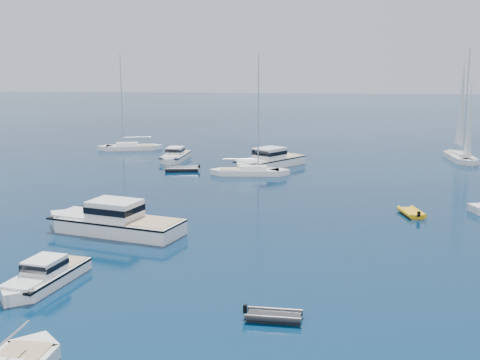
{
  "coord_description": "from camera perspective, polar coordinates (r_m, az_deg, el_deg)",
  "views": [
    {
      "loc": [
        3.27,
        -32.28,
        13.86
      ],
      "look_at": [
        -2.85,
        26.77,
        2.2
      ],
      "focal_mm": 48.19,
      "sensor_mm": 36.0,
      "label": 1
    }
  ],
  "objects": [
    {
      "name": "motor_cruiser_horizon",
      "position": [
        85.7,
        -5.77,
        1.75
      ],
      "size": [
        3.11,
        8.66,
        2.24
      ],
      "primitive_type": null,
      "rotation": [
        0.0,
        0.0,
        3.08
      ],
      "color": "white",
      "rests_on": "ground"
    },
    {
      "name": "sailboat_sails_r",
      "position": [
        90.29,
        18.91,
        1.68
      ],
      "size": [
        3.3,
        10.46,
        15.16
      ],
      "primitive_type": null,
      "rotation": [
        0.0,
        0.0,
        3.2
      ],
      "color": "silver",
      "rests_on": "ground"
    },
    {
      "name": "tender_yellow",
      "position": [
        58.34,
        14.93,
        -3.01
      ],
      "size": [
        2.52,
        3.7,
        0.95
      ],
      "primitive_type": null,
      "rotation": [
        0.0,
        0.0,
        0.2
      ],
      "color": "#E4A40D",
      "rests_on": "ground"
    },
    {
      "name": "sailboat_far_l",
      "position": [
        96.15,
        -9.71,
        2.66
      ],
      "size": [
        10.12,
        4.97,
        14.4
      ],
      "primitive_type": null,
      "rotation": [
        0.0,
        0.0,
        1.83
      ],
      "color": "white",
      "rests_on": "ground"
    },
    {
      "name": "tender_grey_near",
      "position": [
        34.96,
        3.04,
        -12.26
      ],
      "size": [
        3.22,
        1.95,
        0.95
      ],
      "primitive_type": null,
      "rotation": [
        0.0,
        0.0,
        4.65
      ],
      "color": "black",
      "rests_on": "ground"
    },
    {
      "name": "motor_cruiser_centre",
      "position": [
        52.07,
        -11.19,
        -4.54
      ],
      "size": [
        13.16,
        7.33,
        3.3
      ],
      "primitive_type": null,
      "rotation": [
        0.0,
        0.0,
        1.28
      ],
      "color": "silver",
      "rests_on": "ground"
    },
    {
      "name": "ground",
      "position": [
        35.28,
        0.13,
        -12.02
      ],
      "size": [
        400.0,
        400.0,
        0.0
      ],
      "primitive_type": "plane",
      "color": "#082D50",
      "rests_on": "ground"
    },
    {
      "name": "sailboat_centre",
      "position": [
        75.06,
        0.87,
        0.47
      ],
      "size": [
        9.91,
        3.21,
        14.34
      ],
      "primitive_type": null,
      "rotation": [
        0.0,
        0.0,
        4.78
      ],
      "color": "white",
      "rests_on": "ground"
    },
    {
      "name": "tender_grey_far",
      "position": [
        77.83,
        -5.18,
        0.81
      ],
      "size": [
        4.56,
        2.98,
        0.95
      ],
      "primitive_type": null,
      "rotation": [
        0.0,
        0.0,
        1.75
      ],
      "color": "black",
      "rests_on": "ground"
    },
    {
      "name": "motor_cruiser_distant",
      "position": [
        80.19,
        2.51,
        1.15
      ],
      "size": [
        9.96,
        11.53,
        3.08
      ],
      "primitive_type": null,
      "rotation": [
        0.0,
        0.0,
        2.49
      ],
      "color": "white",
      "rests_on": "ground"
    },
    {
      "name": "motor_cruiser_near",
      "position": [
        41.53,
        -16.95,
        -8.89
      ],
      "size": [
        3.95,
        8.38,
        2.11
      ],
      "primitive_type": null,
      "rotation": [
        0.0,
        0.0,
        2.95
      ],
      "color": "white",
      "rests_on": "ground"
    }
  ]
}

